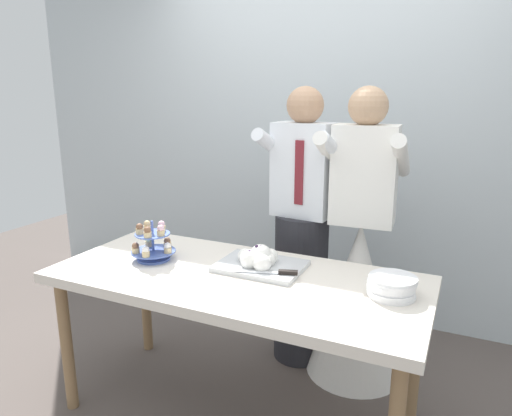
% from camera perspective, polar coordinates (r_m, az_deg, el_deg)
% --- Properties ---
extents(ground_plane, '(8.00, 8.00, 0.00)m').
position_cam_1_polar(ground_plane, '(2.64, -2.30, -23.93)').
color(ground_plane, '#564C47').
extents(rear_wall, '(5.20, 0.10, 2.90)m').
position_cam_1_polar(rear_wall, '(3.40, 8.68, 10.98)').
color(rear_wall, silver).
rests_on(rear_wall, ground_plane).
extents(dessert_table, '(1.80, 0.80, 0.78)m').
position_cam_1_polar(dessert_table, '(2.28, -2.48, -9.91)').
color(dessert_table, silver).
rests_on(dessert_table, ground_plane).
extents(cupcake_stand, '(0.23, 0.23, 0.21)m').
position_cam_1_polar(cupcake_stand, '(2.46, -12.61, -4.32)').
color(cupcake_stand, '#4C66B2').
rests_on(cupcake_stand, dessert_table).
extents(main_cake_tray, '(0.43, 0.31, 0.13)m').
position_cam_1_polar(main_cake_tray, '(2.30, 0.44, -6.54)').
color(main_cake_tray, silver).
rests_on(main_cake_tray, dessert_table).
extents(plate_stack, '(0.21, 0.21, 0.09)m').
position_cam_1_polar(plate_stack, '(2.09, 16.33, -9.23)').
color(plate_stack, white).
rests_on(plate_stack, dessert_table).
extents(person_groom, '(0.51, 0.53, 1.66)m').
position_cam_1_polar(person_groom, '(2.80, 5.65, -4.31)').
color(person_groom, '#232328').
rests_on(person_groom, ground_plane).
extents(person_bride, '(0.56, 0.56, 1.66)m').
position_cam_1_polar(person_bride, '(2.74, 12.47, -8.62)').
color(person_bride, white).
rests_on(person_bride, ground_plane).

